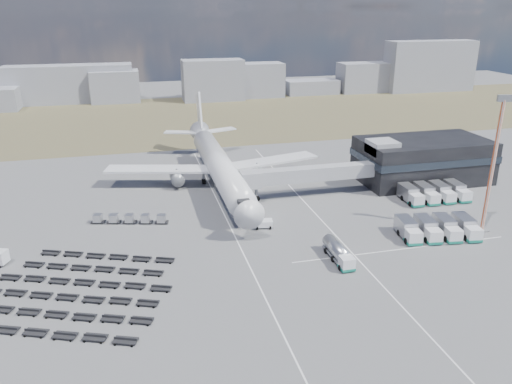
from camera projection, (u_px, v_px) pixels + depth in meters
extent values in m
plane|color=#565659|center=(251.00, 245.00, 87.66)|extent=(420.00, 420.00, 0.00)
cube|color=#4C472E|center=(182.00, 118.00, 187.60)|extent=(420.00, 90.00, 0.01)
cube|color=silver|center=(234.00, 234.00, 91.74)|extent=(0.25, 110.00, 0.01)
cube|color=silver|center=(325.00, 224.00, 95.86)|extent=(0.25, 110.00, 0.01)
cube|color=silver|center=(402.00, 249.00, 86.11)|extent=(40.00, 0.25, 0.01)
cube|color=black|center=(423.00, 160.00, 118.70)|extent=(30.00, 16.00, 10.00)
cube|color=#262D38|center=(423.00, 155.00, 118.28)|extent=(30.40, 16.40, 1.60)
cube|color=#939399|center=(383.00, 147.00, 112.56)|extent=(6.00, 6.00, 3.00)
cube|color=#939399|center=(309.00, 174.00, 108.64)|extent=(29.80, 3.00, 3.00)
cube|color=#939399|center=(250.00, 179.00, 105.12)|extent=(4.00, 3.60, 3.40)
cylinder|color=slate|center=(256.00, 189.00, 106.81)|extent=(0.70, 0.70, 5.10)
cylinder|color=black|center=(256.00, 199.00, 107.54)|extent=(1.40, 0.90, 1.40)
cylinder|color=silver|center=(220.00, 166.00, 113.06)|extent=(5.60, 48.00, 5.60)
cone|color=silver|center=(246.00, 210.00, 88.99)|extent=(5.60, 5.00, 5.60)
cone|color=silver|center=(202.00, 134.00, 138.22)|extent=(5.60, 8.00, 5.60)
cube|color=black|center=(244.00, 201.00, 90.52)|extent=(2.20, 2.00, 0.80)
cube|color=silver|center=(160.00, 169.00, 115.05)|extent=(25.59, 11.38, 0.50)
cube|color=silver|center=(269.00, 161.00, 121.00)|extent=(25.59, 11.38, 0.50)
cylinder|color=slate|center=(177.00, 178.00, 114.63)|extent=(3.00, 5.00, 3.00)
cylinder|color=slate|center=(257.00, 171.00, 118.98)|extent=(3.00, 5.00, 3.00)
cube|color=silver|center=(181.00, 132.00, 138.64)|extent=(9.49, 5.63, 0.35)
cube|color=silver|center=(220.00, 130.00, 141.16)|extent=(9.49, 5.63, 0.35)
cube|color=silver|center=(199.00, 112.00, 138.95)|extent=(0.50, 9.06, 11.45)
cylinder|color=slate|center=(240.00, 219.00, 95.40)|extent=(0.50, 0.50, 2.50)
cylinder|color=slate|center=(204.00, 179.00, 117.38)|extent=(0.60, 0.60, 2.50)
cylinder|color=slate|center=(230.00, 177.00, 118.84)|extent=(0.60, 0.60, 2.50)
cylinder|color=black|center=(240.00, 222.00, 95.66)|extent=(0.50, 1.20, 1.20)
cube|color=gray|center=(70.00, 84.00, 214.65)|extent=(52.79, 12.00, 15.94)
cube|color=gray|center=(115.00, 86.00, 216.33)|extent=(20.55, 12.00, 13.46)
cube|color=gray|center=(213.00, 80.00, 219.84)|extent=(26.70, 12.00, 17.60)
cube|color=gray|center=(243.00, 81.00, 227.00)|extent=(36.57, 12.00, 15.26)
cube|color=gray|center=(311.00, 87.00, 238.09)|extent=(25.12, 12.00, 6.54)
cube|color=gray|center=(377.00, 77.00, 243.24)|extent=(38.85, 12.00, 13.96)
cube|color=gray|center=(429.00, 66.00, 243.62)|extent=(43.90, 12.00, 23.92)
cube|color=silver|center=(347.00, 263.00, 78.76)|extent=(2.17, 2.17, 2.07)
cube|color=#14725D|center=(346.00, 268.00, 79.04)|extent=(2.26, 2.26, 0.45)
cylinder|color=#AFAFB4|center=(336.00, 248.00, 82.62)|extent=(2.26, 6.76, 2.25)
cube|color=slate|center=(336.00, 254.00, 82.99)|extent=(2.17, 6.76, 0.32)
cylinder|color=black|center=(339.00, 259.00, 81.84)|extent=(2.34, 0.99, 0.99)
cube|color=silver|center=(263.00, 224.00, 94.21)|extent=(3.75, 2.49, 1.55)
cube|color=silver|center=(225.00, 173.00, 120.29)|extent=(2.65, 6.23, 2.87)
cube|color=#14725D|center=(225.00, 178.00, 120.70)|extent=(2.75, 6.33, 0.46)
cube|color=silver|center=(414.00, 237.00, 87.43)|extent=(2.79, 2.70, 2.38)
cube|color=#14725D|center=(413.00, 242.00, 87.75)|extent=(2.91, 2.82, 0.49)
cube|color=#AFAFB4|center=(406.00, 226.00, 90.80)|extent=(3.25, 5.28, 2.81)
cube|color=silver|center=(434.00, 236.00, 87.80)|extent=(2.79, 2.70, 2.38)
cube|color=#14725D|center=(433.00, 241.00, 88.12)|extent=(2.91, 2.82, 0.49)
cube|color=#AFAFB4|center=(425.00, 225.00, 91.17)|extent=(3.25, 5.28, 2.81)
cube|color=silver|center=(453.00, 235.00, 88.17)|extent=(2.79, 2.70, 2.38)
cube|color=#14725D|center=(453.00, 240.00, 88.49)|extent=(2.91, 2.82, 0.49)
cube|color=#AFAFB4|center=(444.00, 224.00, 91.54)|extent=(3.25, 5.28, 2.81)
cube|color=silver|center=(473.00, 234.00, 88.54)|extent=(2.79, 2.70, 2.38)
cube|color=#14725D|center=(472.00, 239.00, 88.86)|extent=(2.91, 2.82, 0.49)
cube|color=#AFAFB4|center=(463.00, 223.00, 91.91)|extent=(3.25, 5.28, 2.81)
cube|color=silver|center=(417.00, 200.00, 104.04)|extent=(2.58, 2.47, 2.39)
cube|color=#14725D|center=(416.00, 204.00, 104.36)|extent=(2.69, 2.59, 0.49)
cube|color=#AFAFB4|center=(408.00, 192.00, 107.37)|extent=(2.77, 5.09, 2.83)
cube|color=silver|center=(433.00, 199.00, 104.78)|extent=(2.58, 2.47, 2.39)
cube|color=#14725D|center=(432.00, 203.00, 105.10)|extent=(2.69, 2.59, 0.49)
cube|color=#AFAFB4|center=(423.00, 191.00, 108.11)|extent=(2.77, 5.09, 2.83)
cube|color=silver|center=(448.00, 197.00, 105.51)|extent=(2.58, 2.47, 2.39)
cube|color=#14725D|center=(448.00, 201.00, 105.84)|extent=(2.69, 2.59, 0.49)
cube|color=#AFAFB4|center=(439.00, 189.00, 108.85)|extent=(2.77, 5.09, 2.83)
cube|color=silver|center=(464.00, 196.00, 106.25)|extent=(2.58, 2.47, 2.39)
cube|color=#14725D|center=(463.00, 200.00, 106.58)|extent=(2.69, 2.59, 0.49)
cube|color=#AFAFB4|center=(454.00, 188.00, 109.59)|extent=(2.77, 5.09, 2.83)
cube|color=black|center=(98.00, 222.00, 96.38)|extent=(2.82, 2.14, 0.17)
cube|color=#AFAFB4|center=(98.00, 218.00, 96.10)|extent=(1.89, 1.89, 1.45)
cube|color=black|center=(114.00, 222.00, 96.34)|extent=(2.82, 2.14, 0.17)
cube|color=#AFAFB4|center=(114.00, 218.00, 96.06)|extent=(1.89, 1.89, 1.45)
cube|color=black|center=(130.00, 222.00, 96.31)|extent=(2.82, 2.14, 0.17)
cube|color=#AFAFB4|center=(129.00, 218.00, 96.02)|extent=(1.89, 1.89, 1.45)
cube|color=black|center=(146.00, 222.00, 96.27)|extent=(2.82, 2.14, 0.17)
cube|color=#AFAFB4|center=(145.00, 218.00, 95.98)|extent=(1.89, 1.89, 1.45)
cube|color=black|center=(162.00, 222.00, 96.23)|extent=(2.82, 2.14, 0.17)
cube|color=#AFAFB4|center=(161.00, 218.00, 95.95)|extent=(1.89, 1.89, 1.45)
cube|color=black|center=(36.00, 332.00, 63.63)|extent=(26.50, 11.71, 0.72)
cube|color=black|center=(52.00, 313.00, 67.52)|extent=(26.50, 11.71, 0.72)
cube|color=black|center=(67.00, 296.00, 71.41)|extent=(26.50, 11.71, 0.72)
cube|color=black|center=(81.00, 281.00, 75.30)|extent=(26.50, 11.71, 0.72)
cube|color=black|center=(93.00, 268.00, 79.19)|extent=(22.79, 10.23, 0.72)
cube|color=black|center=(104.00, 256.00, 83.08)|extent=(22.79, 10.23, 0.72)
cylinder|color=#C24A1F|center=(492.00, 168.00, 88.99)|extent=(0.68, 0.68, 24.43)
cube|color=slate|center=(504.00, 98.00, 84.62)|extent=(2.42, 1.20, 1.17)
cube|color=#565659|center=(482.00, 230.00, 93.20)|extent=(1.95, 1.95, 0.29)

